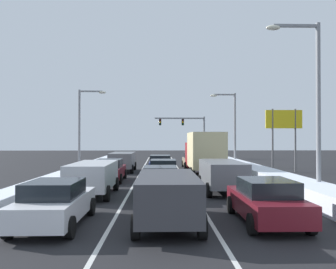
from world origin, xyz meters
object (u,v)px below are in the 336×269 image
(suv_gray_right_lane_second, at_px, (222,173))
(traffic_light_gantry, at_px, (189,128))
(sedan_maroon_left_lane_third, at_px, (109,170))
(sedan_tan_right_lane_fourth, at_px, (193,160))
(sedan_maroon_right_lane_nearest, at_px, (266,201))
(street_lamp_right_near, at_px, (311,94))
(sedan_white_left_lane_nearest, at_px, (55,203))
(sedan_green_center_lane_second, at_px, (160,181))
(box_truck_right_lane_third, at_px, (204,152))
(roadside_sign_right, at_px, (284,126))
(street_lamp_left_mid, at_px, (83,121))
(sedan_black_center_lane_third, at_px, (163,171))
(sedan_navy_center_lane_fourth, at_px, (160,164))
(suv_silver_left_lane_second, at_px, (93,176))
(street_lamp_right_mid, at_px, (231,122))
(suv_gray_left_lane_fourth, at_px, (123,160))
(suv_charcoal_center_lane_nearest, at_px, (168,195))

(suv_gray_right_lane_second, xyz_separation_m, traffic_light_gantry, (0.95, 33.28, 3.48))
(suv_gray_right_lane_second, bearing_deg, sedan_maroon_left_lane_third, 143.71)
(sedan_tan_right_lane_fourth, bearing_deg, sedan_maroon_right_lane_nearest, -88.94)
(sedan_maroon_right_lane_nearest, bearing_deg, street_lamp_right_near, 52.20)
(suv_gray_right_lane_second, distance_m, sedan_white_left_lane_nearest, 9.90)
(suv_gray_right_lane_second, bearing_deg, sedan_green_center_lane_second, -158.67)
(box_truck_right_lane_third, relative_size, roadside_sign_right, 1.31)
(sedan_green_center_lane_second, relative_size, street_lamp_left_mid, 0.59)
(traffic_light_gantry, height_order, street_lamp_right_near, street_lamp_right_near)
(sedan_black_center_lane_third, height_order, roadside_sign_right, roadside_sign_right)
(sedan_navy_center_lane_fourth, height_order, street_lamp_left_mid, street_lamp_left_mid)
(box_truck_right_lane_third, bearing_deg, sedan_white_left_lane_nearest, -114.74)
(sedan_white_left_lane_nearest, height_order, street_lamp_left_mid, street_lamp_left_mid)
(sedan_tan_right_lane_fourth, xyz_separation_m, street_lamp_right_near, (4.10, -17.40, 4.32))
(box_truck_right_lane_third, relative_size, suv_silver_left_lane_second, 1.47)
(sedan_green_center_lane_second, bearing_deg, street_lamp_left_mid, 114.63)
(sedan_maroon_right_lane_nearest, bearing_deg, sedan_maroon_left_lane_third, 120.88)
(sedan_black_center_lane_third, relative_size, suv_silver_left_lane_second, 0.92)
(sedan_navy_center_lane_fourth, height_order, suv_silver_left_lane_second, suv_silver_left_lane_second)
(sedan_black_center_lane_third, height_order, street_lamp_right_mid, street_lamp_right_mid)
(sedan_maroon_left_lane_third, distance_m, traffic_light_gantry, 29.56)
(street_lamp_right_near, bearing_deg, sedan_maroon_left_lane_third, 146.56)
(street_lamp_left_mid, bearing_deg, sedan_navy_center_lane_fourth, -29.83)
(sedan_maroon_left_lane_third, relative_size, street_lamp_left_mid, 0.59)
(roadside_sign_right, bearing_deg, suv_gray_left_lane_fourth, 177.59)
(suv_gray_left_lane_fourth, xyz_separation_m, street_lamp_right_mid, (10.62, 4.92, 3.56))
(sedan_maroon_right_lane_nearest, distance_m, street_lamp_right_mid, 24.22)
(sedan_white_left_lane_nearest, relative_size, roadside_sign_right, 0.82)
(sedan_white_left_lane_nearest, bearing_deg, box_truck_right_lane_third, 65.26)
(suv_charcoal_center_lane_nearest, xyz_separation_m, traffic_light_gantry, (4.07, 40.36, 3.48))
(sedan_tan_right_lane_fourth, bearing_deg, suv_gray_right_lane_second, -89.53)
(sedan_green_center_lane_second, distance_m, sedan_black_center_lane_third, 5.66)
(suv_gray_left_lane_fourth, bearing_deg, sedan_green_center_lane_second, -75.98)
(sedan_black_center_lane_third, bearing_deg, suv_gray_left_lane_fourth, 114.96)
(sedan_tan_right_lane_fourth, relative_size, sedan_black_center_lane_third, 1.00)
(sedan_tan_right_lane_fourth, distance_m, suv_silver_left_lane_second, 17.55)
(suv_gray_right_lane_second, height_order, sedan_green_center_lane_second, suv_gray_right_lane_second)
(box_truck_right_lane_third, relative_size, sedan_navy_center_lane_fourth, 1.60)
(street_lamp_left_mid, bearing_deg, suv_charcoal_center_lane_nearest, -70.78)
(sedan_tan_right_lane_fourth, xyz_separation_m, sedan_green_center_lane_second, (-3.24, -16.59, 0.00))
(sedan_white_left_lane_nearest, relative_size, street_lamp_right_mid, 0.59)
(sedan_maroon_left_lane_third, bearing_deg, street_lamp_right_mid, 47.50)
(street_lamp_right_mid, bearing_deg, sedan_black_center_lane_third, -119.85)
(sedan_tan_right_lane_fourth, distance_m, traffic_light_gantry, 18.41)
(sedan_maroon_right_lane_nearest, xyz_separation_m, suv_gray_right_lane_second, (-0.29, 6.87, 0.25))
(suv_silver_left_lane_second, distance_m, sedan_maroon_left_lane_third, 5.96)
(traffic_light_gantry, xyz_separation_m, street_lamp_right_mid, (3.02, -16.51, 0.08))
(box_truck_right_lane_third, relative_size, sedan_black_center_lane_third, 1.60)
(sedan_maroon_right_lane_nearest, height_order, sedan_white_left_lane_nearest, same)
(traffic_light_gantry, bearing_deg, sedan_white_left_lane_nearest, -100.96)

